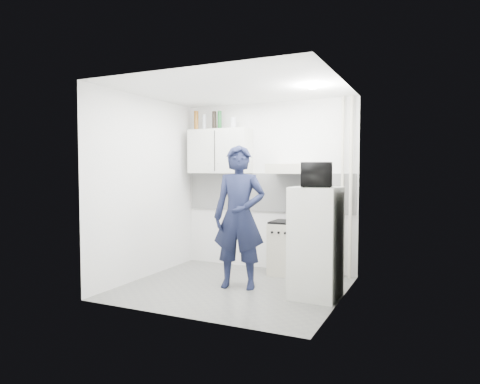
% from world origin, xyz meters
% --- Properties ---
extents(floor, '(2.80, 2.80, 0.00)m').
position_xyz_m(floor, '(0.00, 0.00, 0.00)').
color(floor, '#61635B').
rests_on(floor, ground).
extents(ceiling, '(2.80, 2.80, 0.00)m').
position_xyz_m(ceiling, '(0.00, 0.00, 2.60)').
color(ceiling, white).
rests_on(ceiling, wall_back).
extents(wall_back, '(2.80, 0.00, 2.80)m').
position_xyz_m(wall_back, '(0.00, 1.25, 1.30)').
color(wall_back, silver).
rests_on(wall_back, floor).
extents(wall_left, '(0.00, 2.60, 2.60)m').
position_xyz_m(wall_left, '(-1.40, 0.00, 1.30)').
color(wall_left, silver).
rests_on(wall_left, floor).
extents(wall_right, '(0.00, 2.60, 2.60)m').
position_xyz_m(wall_right, '(1.40, 0.00, 1.30)').
color(wall_right, silver).
rests_on(wall_right, floor).
extents(person, '(0.76, 0.59, 1.87)m').
position_xyz_m(person, '(0.07, 0.05, 0.94)').
color(person, black).
rests_on(person, floor).
extents(stove, '(0.48, 0.48, 0.77)m').
position_xyz_m(stove, '(0.42, 1.00, 0.38)').
color(stove, beige).
rests_on(stove, floor).
extents(fridge, '(0.58, 0.58, 1.35)m').
position_xyz_m(fridge, '(1.10, 0.04, 0.67)').
color(fridge, beige).
rests_on(fridge, floor).
extents(stove_top, '(0.46, 0.46, 0.03)m').
position_xyz_m(stove_top, '(0.42, 1.00, 0.78)').
color(stove_top, black).
rests_on(stove_top, stove).
extents(saucepan, '(0.19, 0.19, 0.10)m').
position_xyz_m(saucepan, '(0.50, 1.04, 0.85)').
color(saucepan, silver).
rests_on(saucepan, stove_top).
extents(microwave, '(0.61, 0.49, 0.30)m').
position_xyz_m(microwave, '(1.10, 0.04, 1.50)').
color(microwave, black).
rests_on(microwave, fridge).
extents(bottle_a, '(0.07, 0.07, 0.31)m').
position_xyz_m(bottle_a, '(-1.19, 1.07, 2.36)').
color(bottle_a, brown).
rests_on(bottle_a, upper_cabinet).
extents(bottle_b, '(0.06, 0.06, 0.24)m').
position_xyz_m(bottle_b, '(-1.04, 1.07, 2.32)').
color(bottle_b, '#B2B7BC').
rests_on(bottle_b, upper_cabinet).
extents(bottle_c, '(0.07, 0.07, 0.29)m').
position_xyz_m(bottle_c, '(-0.85, 1.07, 2.35)').
color(bottle_c, black).
rests_on(bottle_c, upper_cabinet).
extents(bottle_d, '(0.07, 0.07, 0.29)m').
position_xyz_m(bottle_d, '(-0.75, 1.07, 2.34)').
color(bottle_d, '#144C1E').
rests_on(bottle_d, upper_cabinet).
extents(canister_b, '(0.09, 0.09, 0.17)m').
position_xyz_m(canister_b, '(-0.51, 1.07, 2.29)').
color(canister_b, '#B2B7BC').
rests_on(canister_b, upper_cabinet).
extents(upper_cabinet, '(1.00, 0.35, 0.70)m').
position_xyz_m(upper_cabinet, '(-0.75, 1.07, 1.85)').
color(upper_cabinet, beige).
rests_on(upper_cabinet, wall_back).
extents(range_hood, '(0.60, 0.50, 0.14)m').
position_xyz_m(range_hood, '(0.45, 1.00, 1.57)').
color(range_hood, beige).
rests_on(range_hood, wall_back).
extents(backsplash, '(2.74, 0.03, 0.60)m').
position_xyz_m(backsplash, '(0.00, 1.24, 1.20)').
color(backsplash, white).
rests_on(backsplash, wall_back).
extents(pipe_a, '(0.05, 0.05, 2.60)m').
position_xyz_m(pipe_a, '(1.30, 1.17, 1.30)').
color(pipe_a, beige).
rests_on(pipe_a, floor).
extents(pipe_b, '(0.04, 0.04, 2.60)m').
position_xyz_m(pipe_b, '(1.18, 1.17, 1.30)').
color(pipe_b, beige).
rests_on(pipe_b, floor).
extents(ceiling_spot_fixture, '(0.10, 0.10, 0.02)m').
position_xyz_m(ceiling_spot_fixture, '(1.00, 0.20, 2.57)').
color(ceiling_spot_fixture, white).
rests_on(ceiling_spot_fixture, ceiling).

